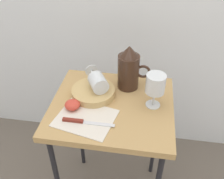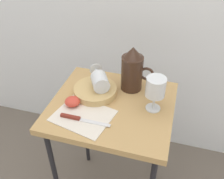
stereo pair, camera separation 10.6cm
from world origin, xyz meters
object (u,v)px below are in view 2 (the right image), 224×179
Objects in this scene: apple_half_left at (72,102)px; basket_tray at (95,91)px; knife at (78,119)px; wine_glass_upright at (155,89)px; table at (112,117)px; wine_glass_tipped_near at (100,81)px; pitcher at (132,72)px.

basket_tray is at bearing 57.23° from apple_half_left.
apple_half_left is 0.31× the size of knife.
wine_glass_upright is at bearing 28.77° from knife.
wine_glass_upright is 0.34m from knife.
wine_glass_tipped_near is (-0.07, 0.05, 0.15)m from table.
wine_glass_upright is 0.96× the size of wine_glass_tipped_near.
table is 0.20m from apple_half_left.
knife reaches higher than table.
knife is at bearing -151.23° from wine_glass_upright.
pitcher is 1.32× the size of wine_glass_tipped_near.
basket_tray is 0.13m from apple_half_left.
pitcher is (0.06, 0.14, 0.17)m from table.
pitcher is 3.27× the size of apple_half_left.
basket_tray is 1.25× the size of wine_glass_upright.
pitcher is at bearing 31.75° from basket_tray.
table is at bearing -27.03° from basket_tray.
wine_glass_tipped_near is at bearing 143.01° from table.
wine_glass_tipped_near reaches higher than table.
basket_tray is at bearing -163.63° from wine_glass_tipped_near.
pitcher reaches higher than basket_tray.
basket_tray is 0.91× the size of pitcher.
wine_glass_tipped_near is at bearing -146.02° from pitcher.
apple_half_left reaches higher than knife.
wine_glass_tipped_near is 0.20m from knife.
pitcher is 0.17m from wine_glass_upright.
basket_tray is 0.29m from wine_glass_upright.
wine_glass_upright is 0.26m from wine_glass_tipped_near.
apple_half_left is (-0.07, -0.11, 0.00)m from basket_tray.
table is 0.19m from knife.
pitcher is 0.33m from knife.
pitcher is at bearing 68.36° from table.
wine_glass_upright is at bearing 6.30° from table.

